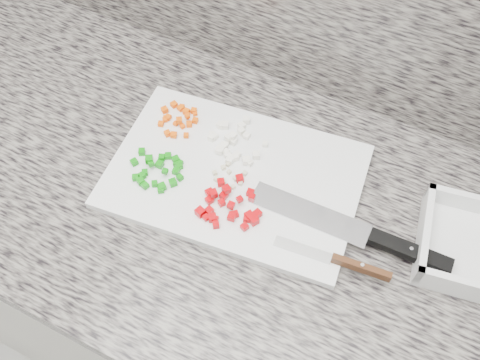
# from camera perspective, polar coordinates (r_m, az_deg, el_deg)

# --- Properties ---
(cabinet) EXTENTS (3.92, 0.62, 0.86)m
(cabinet) POSITION_cam_1_polar(r_m,az_deg,el_deg) (1.34, -0.57, -12.58)
(cabinet) COLOR white
(cabinet) RESTS_ON ground
(countertop) EXTENTS (3.96, 0.64, 0.04)m
(countertop) POSITION_cam_1_polar(r_m,az_deg,el_deg) (0.93, -0.80, -2.40)
(countertop) COLOR slate
(countertop) RESTS_ON cabinet
(cutting_board) EXTENTS (0.46, 0.33, 0.01)m
(cutting_board) POSITION_cam_1_polar(r_m,az_deg,el_deg) (0.93, -0.54, 0.44)
(cutting_board) COLOR white
(cutting_board) RESTS_ON countertop
(carrot_pile) EXTENTS (0.08, 0.08, 0.02)m
(carrot_pile) POSITION_cam_1_polar(r_m,az_deg,el_deg) (1.00, -6.64, 6.63)
(carrot_pile) COLOR #F25705
(carrot_pile) RESTS_ON cutting_board
(onion_pile) EXTENTS (0.11, 0.11, 0.02)m
(onion_pile) POSITION_cam_1_polar(r_m,az_deg,el_deg) (0.95, -0.79, 3.96)
(onion_pile) COLOR white
(onion_pile) RESTS_ON cutting_board
(green_pepper_pile) EXTENTS (0.10, 0.09, 0.02)m
(green_pepper_pile) POSITION_cam_1_polar(r_m,az_deg,el_deg) (0.93, -8.69, 1.06)
(green_pepper_pile) COLOR #0C810B
(green_pepper_pile) RESTS_ON cutting_board
(red_pepper_pile) EXTENTS (0.11, 0.11, 0.02)m
(red_pepper_pile) POSITION_cam_1_polar(r_m,az_deg,el_deg) (0.88, -1.29, -2.73)
(red_pepper_pile) COLOR #BA0208
(red_pepper_pile) RESTS_ON cutting_board
(garlic_pile) EXTENTS (0.06, 0.05, 0.01)m
(garlic_pile) POSITION_cam_1_polar(r_m,az_deg,el_deg) (0.91, -1.31, 0.31)
(garlic_pile) COLOR beige
(garlic_pile) RESTS_ON cutting_board
(chef_knife) EXTENTS (0.33, 0.05, 0.02)m
(chef_knife) POSITION_cam_1_polar(r_m,az_deg,el_deg) (0.88, 14.12, -6.03)
(chef_knife) COLOR #B8BABF
(chef_knife) RESTS_ON cutting_board
(paring_knife) EXTENTS (0.19, 0.03, 0.02)m
(paring_knife) POSITION_cam_1_polar(r_m,az_deg,el_deg) (0.85, 11.25, -8.67)
(paring_knife) COLOR #B8BABF
(paring_knife) RESTS_ON cutting_board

